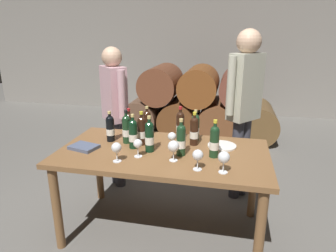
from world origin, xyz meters
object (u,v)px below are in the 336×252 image
at_px(wine_bottle_1, 147,123).
at_px(wine_glass_1, 224,158).
at_px(wine_glass_4, 138,144).
at_px(wine_bottle_2, 133,133).
at_px(wine_bottle_4, 194,131).
at_px(wine_glass_0, 173,147).
at_px(taster_seated_left, 115,106).
at_px(wine_bottle_8, 195,127).
at_px(serving_plate, 222,146).
at_px(wine_bottle_10, 214,141).
at_px(wine_bottle_11, 142,130).
at_px(wine_glass_2, 198,156).
at_px(wine_bottle_3, 180,125).
at_px(wine_glass_5, 172,137).
at_px(dining_table, 163,161).
at_px(wine_bottle_5, 127,129).
at_px(wine_bottle_9, 129,125).
at_px(wine_glass_3, 116,148).
at_px(wine_bottle_7, 181,140).
at_px(wine_bottle_0, 110,128).
at_px(tasting_notebook, 84,147).
at_px(wine_bottle_6, 149,136).
at_px(sommelier_presenting, 244,100).

relative_size(wine_bottle_1, wine_glass_1, 1.79).
bearing_deg(wine_glass_4, wine_bottle_2, 118.96).
distance_m(wine_bottle_4, wine_glass_0, 0.38).
bearing_deg(taster_seated_left, wine_bottle_1, -39.16).
relative_size(wine_bottle_2, wine_bottle_8, 1.05).
height_order(serving_plate, taster_seated_left, taster_seated_left).
bearing_deg(wine_bottle_10, wine_bottle_11, 167.60).
distance_m(wine_bottle_2, wine_glass_0, 0.42).
bearing_deg(wine_glass_0, wine_glass_2, -30.20).
distance_m(wine_bottle_3, wine_glass_5, 0.26).
distance_m(wine_bottle_11, wine_glass_5, 0.28).
bearing_deg(wine_bottle_8, dining_table, -125.54).
relative_size(wine_bottle_5, wine_glass_1, 1.87).
relative_size(wine_bottle_9, wine_glass_0, 1.72).
bearing_deg(wine_bottle_8, wine_bottle_1, 177.06).
relative_size(dining_table, wine_bottle_2, 5.83).
height_order(wine_bottle_4, wine_bottle_8, wine_bottle_4).
xyz_separation_m(wine_bottle_1, wine_bottle_11, (0.02, -0.23, 0.00)).
distance_m(wine_bottle_1, wine_bottle_5, 0.25).
xyz_separation_m(wine_glass_1, wine_glass_3, (-0.78, 0.02, -0.00)).
bearing_deg(wine_bottle_7, wine_bottle_1, 134.77).
bearing_deg(wine_bottle_0, wine_glass_5, -6.95).
bearing_deg(tasting_notebook, wine_glass_5, 26.86).
relative_size(wine_bottle_10, wine_bottle_11, 1.02).
relative_size(wine_bottle_0, serving_plate, 1.13).
bearing_deg(wine_bottle_0, wine_bottle_4, 5.02).
distance_m(wine_bottle_4, wine_bottle_6, 0.40).
bearing_deg(wine_bottle_0, wine_bottle_7, -15.27).
height_order(wine_bottle_7, wine_glass_3, wine_bottle_7).
height_order(dining_table, wine_glass_0, wine_glass_0).
height_order(wine_bottle_9, wine_glass_5, wine_bottle_9).
bearing_deg(wine_bottle_7, wine_glass_2, -55.62).
relative_size(wine_glass_4, wine_glass_5, 1.00).
bearing_deg(wine_glass_4, wine_bottle_1, 97.58).
bearing_deg(wine_bottle_3, wine_bottle_0, -161.96).
height_order(wine_bottle_6, wine_bottle_10, same).
bearing_deg(dining_table, wine_bottle_0, 165.62).
xyz_separation_m(wine_glass_0, tasting_notebook, (-0.77, 0.08, -0.10)).
distance_m(wine_bottle_9, wine_glass_2, 0.86).
bearing_deg(wine_bottle_8, wine_glass_5, -122.35).
xyz_separation_m(wine_glass_2, sommelier_presenting, (0.33, 1.03, 0.18)).
xyz_separation_m(wine_bottle_0, wine_glass_3, (0.22, -0.40, -0.01)).
bearing_deg(wine_glass_5, serving_plate, 18.63).
relative_size(wine_bottle_7, wine_glass_4, 2.07).
xyz_separation_m(dining_table, wine_glass_3, (-0.29, -0.27, 0.20)).
height_order(wine_glass_3, wine_glass_4, wine_glass_3).
height_order(wine_bottle_2, tasting_notebook, wine_bottle_2).
xyz_separation_m(wine_bottle_2, taster_seated_left, (-0.44, 0.71, 0.04)).
relative_size(wine_bottle_8, wine_glass_2, 1.83).
bearing_deg(dining_table, tasting_notebook, -172.04).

